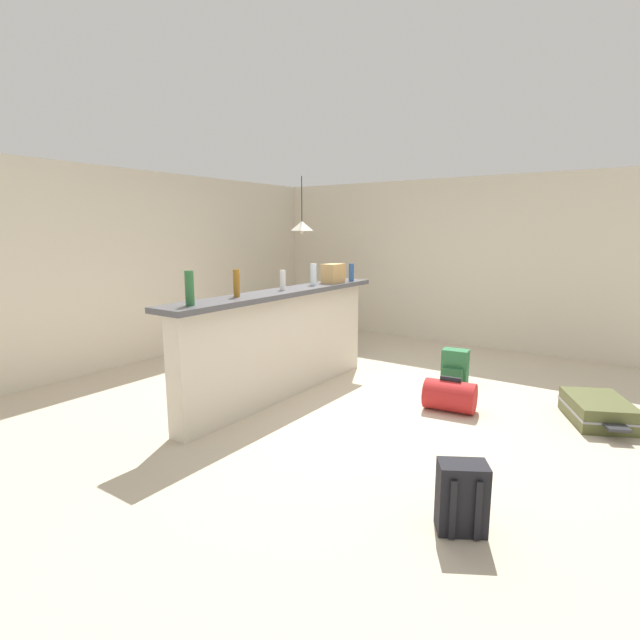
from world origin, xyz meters
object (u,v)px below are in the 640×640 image
bottle_green (189,288)px  dining_table (303,305)px  suitcase_flat_olive (598,410)px  bottle_blue (351,272)px  pendant_lamp (302,226)px  duffel_bag_red (450,396)px  backpack_green (455,369)px  backpack_black (461,498)px  grocery_bag (333,273)px  dining_chair_near_partition (328,317)px  bottle_white (283,280)px  bottle_clear (313,274)px  bottle_amber (236,283)px

bottle_green → dining_table: (3.09, 1.14, -0.62)m
dining_table → suitcase_flat_olive: dining_table is taller
bottle_blue → pendant_lamp: pendant_lamp is taller
dining_table → duffel_bag_red: size_ratio=2.13×
backpack_green → duffel_bag_red: 0.81m
bottle_green → backpack_black: size_ratio=0.68×
grocery_bag → pendant_lamp: pendant_lamp is taller
grocery_bag → dining_chair_near_partition: (0.89, 0.66, -0.72)m
bottle_white → bottle_clear: size_ratio=0.85×
bottle_blue → dining_table: 1.50m
bottle_blue → bottle_white: bearing=174.6°
bottle_white → suitcase_flat_olive: size_ratio=0.23×
bottle_white → grocery_bag: size_ratio=0.79×
backpack_black → bottle_clear: bearing=52.1°
bottle_clear → grocery_bag: bottle_clear is taller
bottle_green → suitcase_flat_olive: bearing=-50.8°
bottle_white → pendant_lamp: (1.93, 1.19, 0.57)m
bottle_green → dining_chair_near_partition: 3.19m
bottle_green → bottle_white: size_ratio=1.40×
dining_chair_near_partition → backpack_green: size_ratio=2.21×
bottle_blue → pendant_lamp: bearing=60.0°
suitcase_flat_olive → duffel_bag_red: duffel_bag_red is taller
pendant_lamp → backpack_black: size_ratio=1.95×
pendant_lamp → suitcase_flat_olive: bearing=-102.5°
bottle_blue → dining_table: bearing=61.6°
backpack_green → duffel_bag_red: bearing=-163.7°
dining_table → backpack_black: bearing=-132.1°
bottle_amber → dining_table: size_ratio=0.23×
dining_chair_near_partition → bottle_amber: bearing=-166.0°
bottle_blue → pendant_lamp: size_ratio=0.26×
bottle_blue → backpack_green: (0.14, -1.29, -1.03)m
bottle_blue → pendant_lamp: (0.75, 1.30, 0.56)m
bottle_white → bottle_amber: bearing=178.4°
bottle_green → bottle_amber: (0.60, 0.05, -0.02)m
suitcase_flat_olive → dining_table: bearing=78.5°
bottle_amber → pendant_lamp: size_ratio=0.31×
bottle_clear → bottle_blue: bearing=-10.2°
bottle_amber → backpack_green: 2.65m
grocery_bag → pendant_lamp: (1.05, 1.23, 0.56)m
dining_table → bottle_clear: bearing=-139.5°
bottle_blue → dining_chair_near_partition: bearing=50.9°
suitcase_flat_olive → backpack_green: backpack_green is taller
dining_table → backpack_black: 4.70m
bottle_clear → duffel_bag_red: 1.96m
bottle_amber → duffel_bag_red: bottle_amber is taller
bottle_green → dining_chair_near_partition: bearing=12.2°
backpack_black → duffel_bag_red: 1.98m
bottle_green → bottle_clear: 1.80m
dining_chair_near_partition → backpack_green: (-0.46, -2.02, -0.31)m
suitcase_flat_olive → backpack_black: backpack_black is taller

